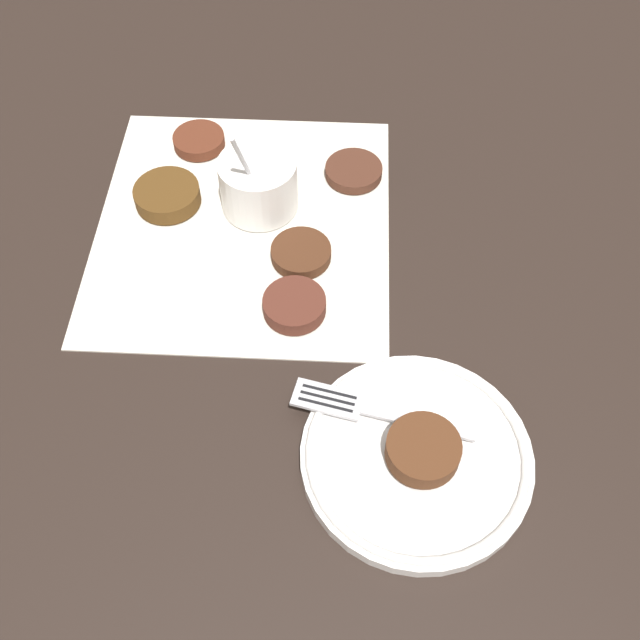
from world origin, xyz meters
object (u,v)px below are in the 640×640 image
sauce_bowl (259,186)px  fork (363,408)px  fritter_on_plate (423,450)px  serving_plate (416,456)px

sauce_bowl → fork: bearing=-155.0°
fritter_on_plate → fork: bearing=51.7°
sauce_bowl → fritter_on_plate: sauce_bowl is taller
sauce_bowl → fork: size_ratio=0.76×
sauce_bowl → fritter_on_plate: bearing=-150.1°
fork → serving_plate: bearing=-128.2°
sauce_bowl → serving_plate: sauce_bowl is taller
serving_plate → sauce_bowl: bearing=29.7°
sauce_bowl → fritter_on_plate: (-0.31, -0.18, -0.00)m
sauce_bowl → fork: sauce_bowl is taller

